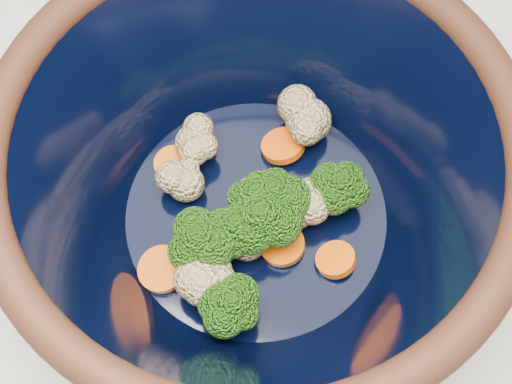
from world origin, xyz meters
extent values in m
cylinder|color=black|center=(-0.08, 0.00, 0.91)|extent=(0.20, 0.20, 0.01)
torus|color=black|center=(-0.08, 0.00, 1.04)|extent=(0.33, 0.33, 0.02)
cylinder|color=black|center=(-0.08, 0.00, 0.93)|extent=(0.19, 0.19, 0.00)
cylinder|color=#608442|center=(-0.06, -0.08, 0.94)|extent=(0.01, 0.01, 0.02)
ellipsoid|color=#2F7115|center=(-0.06, -0.08, 0.96)|extent=(0.04, 0.04, 0.03)
cylinder|color=#608442|center=(-0.07, -0.02, 0.94)|extent=(0.01, 0.01, 0.02)
ellipsoid|color=#2F7115|center=(-0.07, -0.02, 0.97)|extent=(0.05, 0.05, 0.04)
cylinder|color=#608442|center=(-0.03, 0.03, 0.94)|extent=(0.01, 0.01, 0.02)
ellipsoid|color=#2F7115|center=(-0.03, 0.03, 0.96)|extent=(0.04, 0.04, 0.03)
cylinder|color=#608442|center=(-0.08, 0.00, 0.94)|extent=(0.01, 0.01, 0.02)
ellipsoid|color=#2F7115|center=(-0.08, 0.00, 0.96)|extent=(0.04, 0.04, 0.03)
cylinder|color=#608442|center=(-0.07, 0.00, 0.94)|extent=(0.01, 0.01, 0.02)
ellipsoid|color=#2F7115|center=(-0.07, 0.00, 0.97)|extent=(0.04, 0.04, 0.04)
cylinder|color=#608442|center=(-0.10, -0.05, 0.94)|extent=(0.01, 0.01, 0.02)
ellipsoid|color=#2F7115|center=(-0.10, -0.05, 0.97)|extent=(0.04, 0.04, 0.04)
cylinder|color=#608442|center=(-0.08, -0.03, 0.94)|extent=(0.01, 0.01, 0.02)
ellipsoid|color=#2F7115|center=(-0.08, -0.03, 0.96)|extent=(0.04, 0.04, 0.03)
sphere|color=beige|center=(-0.09, -0.03, 0.95)|extent=(0.03, 0.03, 0.03)
sphere|color=beige|center=(-0.04, 0.02, 0.95)|extent=(0.03, 0.03, 0.03)
sphere|color=beige|center=(-0.14, 0.02, 0.95)|extent=(0.03, 0.03, 0.03)
sphere|color=beige|center=(-0.08, -0.01, 0.95)|extent=(0.03, 0.03, 0.03)
sphere|color=beige|center=(-0.06, 0.00, 0.95)|extent=(0.03, 0.03, 0.03)
sphere|color=beige|center=(-0.07, 0.00, 0.95)|extent=(0.03, 0.03, 0.03)
sphere|color=beige|center=(-0.07, 0.07, 0.95)|extent=(0.03, 0.03, 0.03)
sphere|color=beige|center=(-0.05, 0.02, 0.95)|extent=(0.03, 0.03, 0.03)
sphere|color=beige|center=(-0.08, -0.03, 0.95)|extent=(0.03, 0.03, 0.03)
sphere|color=beige|center=(-0.09, -0.06, 0.95)|extent=(0.03, 0.03, 0.03)
sphere|color=beige|center=(-0.13, -0.01, 0.95)|extent=(0.03, 0.03, 0.03)
sphere|color=beige|center=(-0.08, 0.01, 0.95)|extent=(0.03, 0.03, 0.03)
cylinder|color=#DC5809|center=(-0.05, -0.02, 0.94)|extent=(0.03, 0.03, 0.01)
cylinder|color=#DC5809|center=(-0.12, -0.07, 0.94)|extent=(0.03, 0.03, 0.01)
cylinder|color=#DC5809|center=(-0.15, 0.01, 0.94)|extent=(0.03, 0.03, 0.01)
cylinder|color=#DC5809|center=(-0.08, 0.05, 0.94)|extent=(0.03, 0.03, 0.01)
cylinder|color=#DC5809|center=(-0.02, -0.01, 0.94)|extent=(0.03, 0.03, 0.01)
camera|label=1|loc=(0.01, -0.19, 1.40)|focal=50.00mm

